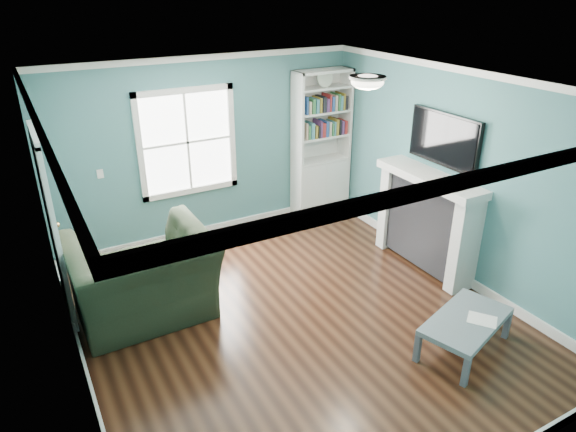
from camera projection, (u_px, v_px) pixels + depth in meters
floor at (295, 317)px, 5.84m from camera, size 5.00×5.00×0.00m
room_walls at (295, 188)px, 5.18m from camera, size 5.00×5.00×5.00m
trim at (295, 219)px, 5.32m from camera, size 4.50×5.00×2.60m
window at (187, 142)px, 7.08m from camera, size 1.40×0.06×1.50m
bookshelf at (320, 159)px, 8.06m from camera, size 0.90×0.35×2.31m
fireplace at (427, 222)px, 6.65m from camera, size 0.44×1.58×1.30m
tv at (444, 139)px, 6.24m from camera, size 0.06×1.10×0.65m
door at (52, 226)px, 5.53m from camera, size 0.12×0.98×2.17m
ceiling_fixture at (367, 81)px, 5.25m from camera, size 0.38×0.38×0.15m
light_switch at (100, 174)px, 6.65m from camera, size 0.08×0.01×0.12m
recliner at (141, 265)px, 5.62m from camera, size 1.51×0.99×1.31m
coffee_table at (466, 323)px, 5.20m from camera, size 1.16×0.86×0.38m
paper_sheet at (482, 320)px, 5.16m from camera, size 0.34×0.36×0.00m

